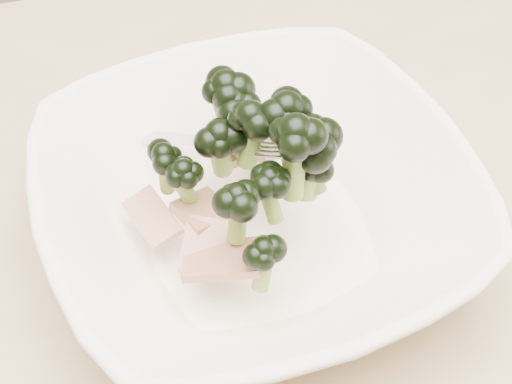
% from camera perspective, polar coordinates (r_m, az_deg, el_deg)
% --- Properties ---
extents(dining_table, '(1.20, 0.80, 0.75)m').
position_cam_1_polar(dining_table, '(0.62, -0.43, -10.54)').
color(dining_table, tan).
rests_on(dining_table, ground).
extents(broccoli_dish, '(0.33, 0.33, 0.14)m').
position_cam_1_polar(broccoli_dish, '(0.52, 0.00, -0.44)').
color(broccoli_dish, white).
rests_on(broccoli_dish, dining_table).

